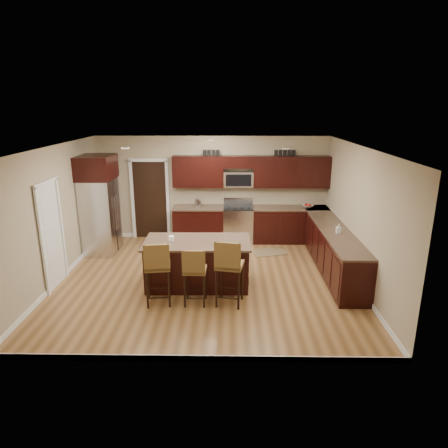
{
  "coord_description": "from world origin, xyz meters",
  "views": [
    {
      "loc": [
        0.47,
        -7.54,
        3.46
      ],
      "look_at": [
        0.34,
        0.4,
        1.08
      ],
      "focal_mm": 32.0,
      "sensor_mm": 36.0,
      "label": 1
    }
  ],
  "objects_px": {
    "range": "(238,224)",
    "refrigerator": "(99,204)",
    "stool_left": "(157,266)",
    "stool_mid": "(194,270)",
    "island": "(198,264)",
    "stool_right": "(229,265)"
  },
  "relations": [
    {
      "from": "stool_left",
      "to": "stool_right",
      "type": "distance_m",
      "value": 1.25
    },
    {
      "from": "island",
      "to": "stool_mid",
      "type": "relative_size",
      "value": 1.93
    },
    {
      "from": "island",
      "to": "stool_left",
      "type": "xyz_separation_m",
      "value": [
        -0.63,
        -0.85,
        0.31
      ]
    },
    {
      "from": "range",
      "to": "island",
      "type": "relative_size",
      "value": 0.53
    },
    {
      "from": "stool_left",
      "to": "stool_mid",
      "type": "distance_m",
      "value": 0.65
    },
    {
      "from": "stool_mid",
      "to": "range",
      "type": "bearing_deg",
      "value": 77.77
    },
    {
      "from": "range",
      "to": "stool_right",
      "type": "distance_m",
      "value": 3.56
    },
    {
      "from": "island",
      "to": "stool_mid",
      "type": "bearing_deg",
      "value": -89.55
    },
    {
      "from": "refrigerator",
      "to": "island",
      "type": "bearing_deg",
      "value": -36.21
    },
    {
      "from": "refrigerator",
      "to": "range",
      "type": "bearing_deg",
      "value": 15.07
    },
    {
      "from": "stool_mid",
      "to": "stool_right",
      "type": "height_order",
      "value": "stool_right"
    },
    {
      "from": "stool_left",
      "to": "stool_right",
      "type": "relative_size",
      "value": 0.96
    },
    {
      "from": "island",
      "to": "refrigerator",
      "type": "relative_size",
      "value": 0.88
    },
    {
      "from": "range",
      "to": "island",
      "type": "height_order",
      "value": "range"
    },
    {
      "from": "stool_right",
      "to": "refrigerator",
      "type": "distance_m",
      "value": 4.08
    },
    {
      "from": "range",
      "to": "island",
      "type": "xyz_separation_m",
      "value": [
        -0.85,
        -2.68,
        -0.04
      ]
    },
    {
      "from": "range",
      "to": "stool_left",
      "type": "xyz_separation_m",
      "value": [
        -1.48,
        -3.53,
        0.27
      ]
    },
    {
      "from": "range",
      "to": "island",
      "type": "bearing_deg",
      "value": -107.52
    },
    {
      "from": "range",
      "to": "stool_mid",
      "type": "bearing_deg",
      "value": -103.25
    },
    {
      "from": "island",
      "to": "stool_mid",
      "type": "height_order",
      "value": "stool_mid"
    },
    {
      "from": "range",
      "to": "refrigerator",
      "type": "relative_size",
      "value": 0.47
    },
    {
      "from": "stool_left",
      "to": "refrigerator",
      "type": "xyz_separation_m",
      "value": [
        -1.82,
        2.65,
        0.46
      ]
    }
  ]
}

